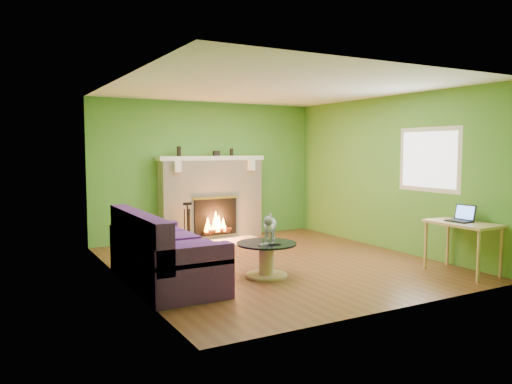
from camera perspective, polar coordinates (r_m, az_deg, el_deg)
floor at (r=7.60m, az=2.09°, el=-8.08°), size 5.00×5.00×0.00m
ceiling at (r=7.46m, az=2.16°, el=11.77°), size 5.00×5.00×0.00m
wall_back at (r=9.64m, az=-5.57°, el=2.48°), size 5.00×0.00×5.00m
wall_front at (r=5.44m, az=15.85°, el=0.37°), size 5.00×0.00×5.00m
wall_left at (r=6.55m, az=-14.99°, el=1.15°), size 0.00×5.00×5.00m
wall_right at (r=8.79m, az=14.79°, el=2.09°), size 0.00×5.00×5.00m
window_frame at (r=8.15m, az=19.16°, el=3.52°), size 0.00×1.20×1.20m
window_pane at (r=8.14m, az=19.13°, el=3.52°), size 0.00×1.06×1.06m
fireplace at (r=9.51m, az=-5.10°, el=-0.74°), size 2.10×0.46×1.58m
hearth at (r=9.16m, az=-3.75°, el=-5.75°), size 1.50×0.75×0.03m
mantel at (r=9.45m, az=-5.09°, el=3.88°), size 2.10×0.28×0.08m
sofa at (r=6.50m, az=-10.78°, el=-7.16°), size 0.94×2.07×0.93m
coffee_table at (r=6.77m, az=1.20°, el=-7.43°), size 0.81×0.81×0.46m
desk at (r=7.44m, az=22.56°, el=-3.86°), size 0.56×0.96×0.71m
cat at (r=6.78m, az=1.58°, el=-4.05°), size 0.55×0.65×0.39m
remote_silver at (r=6.58m, az=0.97°, el=-5.99°), size 0.18×0.07×0.02m
remote_black at (r=6.59m, az=2.14°, el=-5.99°), size 0.16×0.05×0.02m
laptop at (r=7.42m, az=22.22°, el=-2.28°), size 0.29×0.33×0.23m
fire_tools at (r=8.98m, az=-7.82°, el=-3.50°), size 0.20×0.20×0.74m
mantel_vase_left at (r=9.24m, az=-8.79°, el=4.63°), size 0.08×0.08×0.18m
mantel_vase_right at (r=9.66m, az=-2.81°, el=4.57°), size 0.07×0.07×0.14m
mantel_box at (r=9.52m, az=-4.55°, el=4.44°), size 0.12×0.08×0.10m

